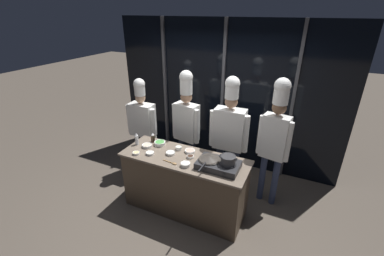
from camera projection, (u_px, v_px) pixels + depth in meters
ground_plane at (185, 208)px, 4.00m from camera, size 24.00×24.00×0.00m
window_wall_back at (223, 96)px, 4.74m from camera, size 4.28×0.09×2.70m
demo_counter at (185, 184)px, 3.81m from camera, size 1.83×0.66×0.92m
portable_stove at (218, 165)px, 3.36m from camera, size 0.55×0.37×0.10m
frying_pan at (209, 158)px, 3.37m from camera, size 0.29×0.51×0.04m
stock_pot at (228, 160)px, 3.26m from camera, size 0.22×0.20×0.12m
squeeze_bottle_soy at (153, 138)px, 4.00m from camera, size 0.06×0.06×0.15m
squeeze_bottle_clear at (137, 139)px, 3.91m from camera, size 0.05×0.05×0.20m
prep_bowl_shrimp at (190, 151)px, 3.73m from camera, size 0.15×0.15×0.04m
prep_bowl_onion at (150, 153)px, 3.68m from camera, size 0.12×0.12×0.04m
prep_bowl_garlic at (185, 164)px, 3.40m from camera, size 0.13×0.13×0.05m
prep_bowl_rice at (170, 153)px, 3.68m from camera, size 0.13×0.13×0.04m
prep_bowl_soy_glaze at (190, 157)px, 3.59m from camera, size 0.10×0.10×0.03m
prep_bowl_chicken at (147, 145)px, 3.87m from camera, size 0.15×0.15×0.04m
prep_bowl_scallions at (160, 143)px, 3.93m from camera, size 0.17×0.17×0.06m
prep_bowl_bean_sprouts at (179, 148)px, 3.79m from camera, size 0.09×0.09×0.05m
prep_bowl_ginger at (136, 153)px, 3.68m from camera, size 0.10×0.10×0.03m
serving_spoon_slotted at (172, 163)px, 3.47m from camera, size 0.22×0.05×0.02m
chef_head at (142, 121)px, 4.57m from camera, size 0.59×0.24×1.77m
chef_sous at (186, 120)px, 4.25m from camera, size 0.52×0.28×1.97m
chef_line at (229, 130)px, 3.97m from camera, size 0.62×0.26×1.95m
chef_pastry at (275, 133)px, 3.65m from camera, size 0.48×0.26×2.01m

